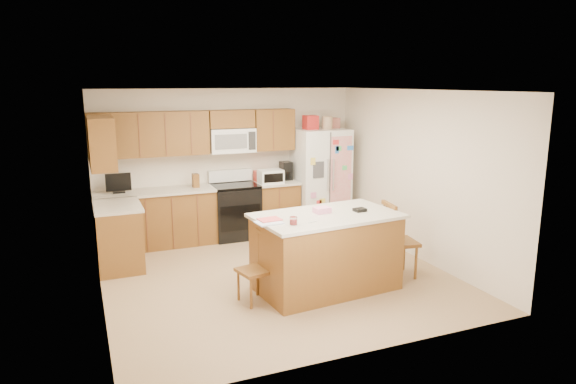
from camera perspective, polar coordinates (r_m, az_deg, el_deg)
name	(u,v)px	position (r m, az deg, el deg)	size (l,w,h in m)	color
ground	(276,275)	(7.15, -1.34, -9.25)	(4.50, 4.50, 0.00)	#9D6E4B
room_shell	(275,172)	(6.76, -1.40, 2.20)	(4.60, 4.60, 2.52)	beige
cabinetry	(177,191)	(8.30, -12.19, 0.11)	(3.36, 1.56, 2.15)	brown
stove	(235,210)	(8.76, -5.91, -2.01)	(0.76, 0.65, 1.13)	black
refrigerator	(320,178)	(9.16, 3.61, 1.52)	(0.90, 0.79, 2.04)	white
island	(326,251)	(6.58, 4.26, -6.61)	(1.92, 1.21, 1.08)	brown
windsor_chair_left	(256,270)	(6.22, -3.63, -8.61)	(0.42, 0.44, 0.86)	brown
windsor_chair_back	(310,244)	(7.15, 2.45, -5.78)	(0.40, 0.39, 0.87)	brown
windsor_chair_right	(398,241)	(7.14, 12.14, -5.40)	(0.49, 0.50, 1.03)	brown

